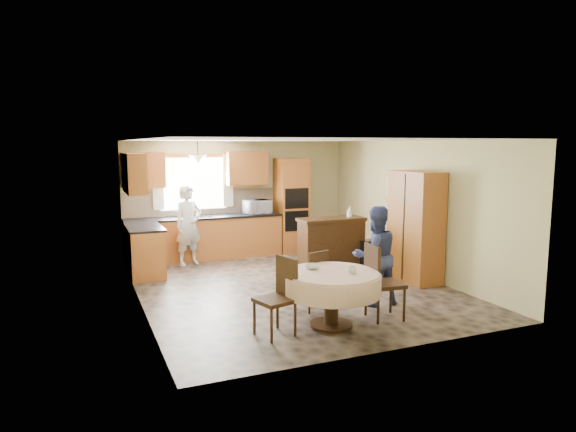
{
  "coord_description": "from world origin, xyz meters",
  "views": [
    {
      "loc": [
        -3.34,
        -7.9,
        2.43
      ],
      "look_at": [
        0.07,
        0.3,
        1.19
      ],
      "focal_mm": 32.0,
      "sensor_mm": 36.0,
      "label": 1
    }
  ],
  "objects_px": {
    "cupboard": "(416,226)",
    "person_sink": "(189,225)",
    "sideboard": "(331,244)",
    "chair_left": "(280,292)",
    "chair_right": "(380,278)",
    "oven_tower": "(291,205)",
    "dining_table": "(332,284)",
    "person_dining": "(375,256)",
    "chair_back": "(314,277)"
  },
  "relations": [
    {
      "from": "oven_tower",
      "to": "dining_table",
      "type": "height_order",
      "value": "oven_tower"
    },
    {
      "from": "person_sink",
      "to": "oven_tower",
      "type": "bearing_deg",
      "value": -10.32
    },
    {
      "from": "chair_right",
      "to": "chair_left",
      "type": "bearing_deg",
      "value": 96.58
    },
    {
      "from": "oven_tower",
      "to": "chair_left",
      "type": "distance_m",
      "value": 5.18
    },
    {
      "from": "cupboard",
      "to": "chair_back",
      "type": "height_order",
      "value": "cupboard"
    },
    {
      "from": "person_sink",
      "to": "chair_right",
      "type": "bearing_deg",
      "value": -87.03
    },
    {
      "from": "dining_table",
      "to": "person_sink",
      "type": "height_order",
      "value": "person_sink"
    },
    {
      "from": "oven_tower",
      "to": "chair_left",
      "type": "height_order",
      "value": "oven_tower"
    },
    {
      "from": "chair_left",
      "to": "chair_right",
      "type": "height_order",
      "value": "chair_right"
    },
    {
      "from": "dining_table",
      "to": "sideboard",
      "type": "bearing_deg",
      "value": 62.66
    },
    {
      "from": "person_sink",
      "to": "person_dining",
      "type": "height_order",
      "value": "person_sink"
    },
    {
      "from": "chair_back",
      "to": "chair_right",
      "type": "height_order",
      "value": "chair_right"
    },
    {
      "from": "sideboard",
      "to": "person_dining",
      "type": "bearing_deg",
      "value": -101.16
    },
    {
      "from": "cupboard",
      "to": "person_sink",
      "type": "distance_m",
      "value": 4.45
    },
    {
      "from": "sideboard",
      "to": "dining_table",
      "type": "relative_size",
      "value": 1.0
    },
    {
      "from": "dining_table",
      "to": "person_sink",
      "type": "xyz_separation_m",
      "value": [
        -1.02,
        4.29,
        0.23
      ]
    },
    {
      "from": "sideboard",
      "to": "dining_table",
      "type": "height_order",
      "value": "sideboard"
    },
    {
      "from": "chair_left",
      "to": "dining_table",
      "type": "bearing_deg",
      "value": 74.33
    },
    {
      "from": "chair_back",
      "to": "chair_right",
      "type": "bearing_deg",
      "value": 117.48
    },
    {
      "from": "oven_tower",
      "to": "person_sink",
      "type": "bearing_deg",
      "value": -170.84
    },
    {
      "from": "chair_back",
      "to": "person_sink",
      "type": "xyz_separation_m",
      "value": [
        -1.09,
        3.58,
        0.31
      ]
    },
    {
      "from": "cupboard",
      "to": "dining_table",
      "type": "distance_m",
      "value": 2.94
    },
    {
      "from": "cupboard",
      "to": "chair_right",
      "type": "height_order",
      "value": "cupboard"
    },
    {
      "from": "oven_tower",
      "to": "person_dining",
      "type": "height_order",
      "value": "oven_tower"
    },
    {
      "from": "person_dining",
      "to": "chair_back",
      "type": "bearing_deg",
      "value": -5.27
    },
    {
      "from": "cupboard",
      "to": "chair_right",
      "type": "xyz_separation_m",
      "value": [
        -1.72,
        -1.53,
        -0.39
      ]
    },
    {
      "from": "cupboard",
      "to": "chair_left",
      "type": "height_order",
      "value": "cupboard"
    },
    {
      "from": "chair_back",
      "to": "oven_tower",
      "type": "bearing_deg",
      "value": -124.95
    },
    {
      "from": "person_dining",
      "to": "chair_right",
      "type": "bearing_deg",
      "value": 64.3
    },
    {
      "from": "sideboard",
      "to": "oven_tower",
      "type": "bearing_deg",
      "value": 94.62
    },
    {
      "from": "person_dining",
      "to": "dining_table",
      "type": "bearing_deg",
      "value": 30.69
    },
    {
      "from": "sideboard",
      "to": "cupboard",
      "type": "height_order",
      "value": "cupboard"
    },
    {
      "from": "sideboard",
      "to": "chair_right",
      "type": "bearing_deg",
      "value": -104.41
    },
    {
      "from": "oven_tower",
      "to": "chair_right",
      "type": "bearing_deg",
      "value": -97.89
    },
    {
      "from": "cupboard",
      "to": "person_sink",
      "type": "height_order",
      "value": "cupboard"
    },
    {
      "from": "oven_tower",
      "to": "sideboard",
      "type": "height_order",
      "value": "oven_tower"
    },
    {
      "from": "cupboard",
      "to": "person_sink",
      "type": "xyz_separation_m",
      "value": [
        -3.49,
        2.76,
        -0.17
      ]
    },
    {
      "from": "oven_tower",
      "to": "cupboard",
      "type": "distance_m",
      "value": 3.32
    },
    {
      "from": "dining_table",
      "to": "chair_right",
      "type": "distance_m",
      "value": 0.76
    },
    {
      "from": "chair_right",
      "to": "person_dining",
      "type": "xyz_separation_m",
      "value": [
        0.3,
        0.6,
        0.17
      ]
    },
    {
      "from": "sideboard",
      "to": "chair_right",
      "type": "relative_size",
      "value": 1.24
    },
    {
      "from": "sideboard",
      "to": "chair_left",
      "type": "xyz_separation_m",
      "value": [
        -2.28,
        -2.97,
        0.08
      ]
    },
    {
      "from": "oven_tower",
      "to": "chair_left",
      "type": "xyz_separation_m",
      "value": [
        -2.15,
        -4.68,
        -0.51
      ]
    },
    {
      "from": "sideboard",
      "to": "cupboard",
      "type": "bearing_deg",
      "value": -56.31
    },
    {
      "from": "sideboard",
      "to": "chair_back",
      "type": "bearing_deg",
      "value": -122.5
    },
    {
      "from": "oven_tower",
      "to": "chair_left",
      "type": "bearing_deg",
      "value": -114.63
    },
    {
      "from": "oven_tower",
      "to": "sideboard",
      "type": "xyz_separation_m",
      "value": [
        0.13,
        -1.72,
        -0.59
      ]
    },
    {
      "from": "cupboard",
      "to": "chair_back",
      "type": "xyz_separation_m",
      "value": [
        -2.4,
        -0.83,
        -0.48
      ]
    },
    {
      "from": "oven_tower",
      "to": "dining_table",
      "type": "distance_m",
      "value": 4.91
    },
    {
      "from": "chair_right",
      "to": "dining_table",
      "type": "bearing_deg",
      "value": 96.84
    }
  ]
}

